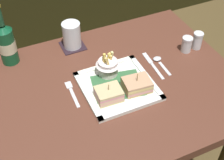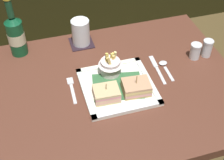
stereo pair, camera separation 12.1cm
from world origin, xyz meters
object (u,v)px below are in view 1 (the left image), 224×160
object	(u,v)px
square_plate	(118,86)
pepper_shaker	(197,41)
sandwich_half_left	(109,94)
fork	(72,92)
water_glass	(72,36)
fries_cup	(108,65)
salt_shaker	(186,45)
dining_table	(107,114)
sandwich_half_right	(137,85)
beer_bottle	(6,43)
spoon	(159,61)
knife	(152,64)

from	to	relation	value
square_plate	pepper_shaker	distance (m)	0.42
sandwich_half_left	fork	size ratio (longest dim) A/B	0.69
water_glass	fork	bearing A→B (deg)	-110.21
fries_cup	salt_shaker	distance (m)	0.37
dining_table	salt_shaker	world-z (taller)	salt_shaker
fork	salt_shaker	size ratio (longest dim) A/B	2.04
dining_table	sandwich_half_right	xyz separation A→B (m)	(0.10, -0.06, 0.19)
dining_table	water_glass	world-z (taller)	water_glass
water_glass	salt_shaker	xyz separation A→B (m)	(0.43, -0.23, -0.02)
dining_table	sandwich_half_right	size ratio (longest dim) A/B	9.78
beer_bottle	salt_shaker	bearing A→B (deg)	-19.19
spoon	beer_bottle	bearing A→B (deg)	155.01
square_plate	salt_shaker	world-z (taller)	salt_shaker
sandwich_half_right	dining_table	bearing A→B (deg)	147.19
square_plate	sandwich_half_right	xyz separation A→B (m)	(0.06, -0.05, 0.03)
spoon	salt_shaker	distance (m)	0.15
square_plate	salt_shaker	distance (m)	0.37
sandwich_half_left	spoon	xyz separation A→B (m)	(0.28, 0.11, -0.03)
dining_table	sandwich_half_left	bearing A→B (deg)	-105.76
sandwich_half_right	water_glass	bearing A→B (deg)	109.45
sandwich_half_left	fries_cup	bearing A→B (deg)	67.43
salt_shaker	spoon	bearing A→B (deg)	-173.48
fries_cup	pepper_shaker	world-z (taller)	fries_cup
spoon	knife	bearing A→B (deg)	-175.69
square_plate	salt_shaker	size ratio (longest dim) A/B	3.90
dining_table	knife	world-z (taller)	knife
fork	fries_cup	bearing A→B (deg)	10.62
sandwich_half_left	sandwich_half_right	xyz separation A→B (m)	(0.11, 0.00, -0.00)
dining_table	beer_bottle	bearing A→B (deg)	133.95
fork	spoon	world-z (taller)	spoon
square_plate	fries_cup	xyz separation A→B (m)	(-0.01, 0.08, 0.05)
square_plate	fries_cup	world-z (taller)	fries_cup
square_plate	knife	world-z (taller)	square_plate
spoon	pepper_shaker	size ratio (longest dim) A/B	1.56
square_plate	pepper_shaker	xyz separation A→B (m)	(0.42, 0.08, 0.03)
square_plate	spoon	xyz separation A→B (m)	(0.22, 0.07, -0.00)
dining_table	square_plate	size ratio (longest dim) A/B	3.89
beer_bottle	fork	world-z (taller)	beer_bottle
square_plate	sandwich_half_left	bearing A→B (deg)	-141.50
sandwich_half_right	fries_cup	distance (m)	0.14
dining_table	square_plate	bearing A→B (deg)	-23.12
sandwich_half_right	fork	xyz separation A→B (m)	(-0.22, 0.09, -0.03)
fork	salt_shaker	xyz separation A→B (m)	(0.53, 0.03, 0.03)
beer_bottle	water_glass	bearing A→B (deg)	-2.47
knife	spoon	bearing A→B (deg)	4.31
knife	pepper_shaker	xyz separation A→B (m)	(0.23, 0.02, 0.03)
beer_bottle	spoon	xyz separation A→B (m)	(0.56, -0.26, -0.09)
sandwich_half_left	water_glass	world-z (taller)	water_glass
square_plate	fork	size ratio (longest dim) A/B	1.91
beer_bottle	spoon	distance (m)	0.62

